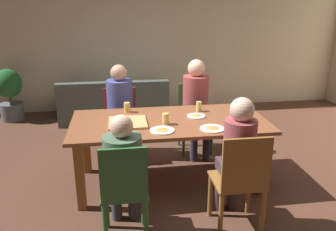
{
  "coord_description": "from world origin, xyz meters",
  "views": [
    {
      "loc": [
        -0.53,
        -3.53,
        2.03
      ],
      "look_at": [
        0.0,
        0.1,
        0.79
      ],
      "focal_mm": 36.88,
      "sensor_mm": 36.0,
      "label": 1
    }
  ],
  "objects": [
    {
      "name": "person_0",
      "position": [
        0.49,
        -0.83,
        0.73
      ],
      "size": [
        0.28,
        0.47,
        1.25
      ],
      "color": "#403138",
      "rests_on": "ground"
    },
    {
      "name": "chair_2",
      "position": [
        0.49,
        0.95,
        0.52
      ],
      "size": [
        0.44,
        0.43,
        0.92
      ],
      "color": "#37643A",
      "rests_on": "ground"
    },
    {
      "name": "chair_3",
      "position": [
        -0.53,
        0.93,
        0.49
      ],
      "size": [
        0.45,
        0.43,
        0.89
      ],
      "color": "#B03328",
      "rests_on": "ground"
    },
    {
      "name": "chair_0",
      "position": [
        0.49,
        -0.97,
        0.52
      ],
      "size": [
        0.45,
        0.42,
        0.97
      ],
      "color": "olive",
      "rests_on": "ground"
    },
    {
      "name": "plate_1",
      "position": [
        0.39,
        -0.33,
        0.78
      ],
      "size": [
        0.25,
        0.25,
        0.03
      ],
      "color": "white",
      "rests_on": "dining_table"
    },
    {
      "name": "dining_table",
      "position": [
        0.0,
        0.0,
        0.67
      ],
      "size": [
        2.14,
        1.03,
        0.77
      ],
      "color": "brown",
      "rests_on": "ground"
    },
    {
      "name": "plate_2",
      "position": [
        -0.12,
        -0.31,
        0.78
      ],
      "size": [
        0.25,
        0.25,
        0.03
      ],
      "color": "white",
      "rests_on": "dining_table"
    },
    {
      "name": "potted_plant",
      "position": [
        -2.41,
        2.58,
        0.5
      ],
      "size": [
        0.45,
        0.45,
        0.91
      ],
      "color": "#585E63",
      "rests_on": "ground"
    },
    {
      "name": "person_2",
      "position": [
        0.49,
        0.8,
        0.76
      ],
      "size": [
        0.35,
        0.56,
        1.28
      ],
      "color": "#353049",
      "rests_on": "ground"
    },
    {
      "name": "person_1",
      "position": [
        -0.53,
        -0.85,
        0.69
      ],
      "size": [
        0.32,
        0.49,
        1.16
      ],
      "color": "#3B3943",
      "rests_on": "ground"
    },
    {
      "name": "couch",
      "position": [
        -0.63,
        2.37,
        0.28
      ],
      "size": [
        1.85,
        0.81,
        0.74
      ],
      "color": "#455049",
      "rests_on": "ground"
    },
    {
      "name": "drinking_glass_0",
      "position": [
        -0.45,
        0.36,
        0.83
      ],
      "size": [
        0.07,
        0.07,
        0.12
      ],
      "primitive_type": "cylinder",
      "color": "#E7C867",
      "rests_on": "dining_table"
    },
    {
      "name": "drinking_glass_1",
      "position": [
        -0.06,
        -0.12,
        0.83
      ],
      "size": [
        0.07,
        0.07,
        0.12
      ],
      "primitive_type": "cylinder",
      "color": "#E1BF60",
      "rests_on": "dining_table"
    },
    {
      "name": "back_wall",
      "position": [
        0.0,
        3.03,
        1.5
      ],
      "size": [
        7.74,
        0.12,
        3.0
      ],
      "primitive_type": "cube",
      "color": "beige",
      "rests_on": "ground"
    },
    {
      "name": "ground_plane",
      "position": [
        0.0,
        0.0,
        0.0
      ],
      "size": [
        20.0,
        20.0,
        0.0
      ],
      "primitive_type": "plane",
      "color": "brown"
    },
    {
      "name": "pizza_box_0",
      "position": [
        -0.46,
        -0.04,
        0.78
      ],
      "size": [
        0.4,
        0.4,
        0.02
      ],
      "color": "tan",
      "rests_on": "dining_table"
    },
    {
      "name": "person_3",
      "position": [
        -0.53,
        0.8,
        0.74
      ],
      "size": [
        0.34,
        0.5,
        1.24
      ],
      "color": "#31443C",
      "rests_on": "ground"
    },
    {
      "name": "plate_0",
      "position": [
        0.32,
        0.08,
        0.78
      ],
      "size": [
        0.21,
        0.21,
        0.03
      ],
      "color": "white",
      "rests_on": "dining_table"
    },
    {
      "name": "chair_1",
      "position": [
        -0.53,
        -0.99,
        0.51
      ],
      "size": [
        0.4,
        0.38,
        0.95
      ],
      "color": "#2D6533",
      "rests_on": "ground"
    },
    {
      "name": "drinking_glass_2",
      "position": [
        0.39,
        0.27,
        0.83
      ],
      "size": [
        0.06,
        0.06,
        0.12
      ],
      "primitive_type": "cylinder",
      "color": "#DEC964",
      "rests_on": "dining_table"
    }
  ]
}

